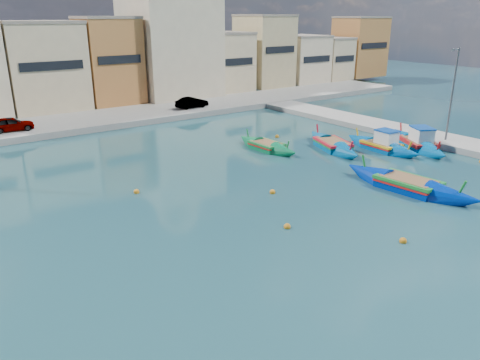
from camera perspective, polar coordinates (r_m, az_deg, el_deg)
name	(u,v)px	position (r m, az deg, el deg)	size (l,w,h in m)	color
ground	(366,219)	(26.24, 15.08, -4.67)	(160.00, 160.00, 0.00)	#14363D
north_quay	(125,116)	(51.37, -13.81, 7.55)	(80.00, 8.00, 0.60)	gray
north_townhouses	(149,62)	(60.06, -11.02, 13.95)	(83.20, 7.87, 10.19)	beige
church_block	(169,32)	(61.91, -8.60, 17.41)	(10.00, 10.00, 19.10)	beige
quay_street_lamp	(452,94)	(42.43, 24.42, 9.51)	(1.18, 0.16, 8.00)	#595B60
parked_cars	(43,121)	(47.19, -22.90, 6.68)	(31.29, 1.88, 1.30)	#4C1919
luzzu_turquoise_cabin	(418,144)	(41.60, 20.83, 4.16)	(6.00, 8.73, 2.86)	#005D9F
luzzu_blue_cabin	(382,146)	(39.92, 16.88, 3.97)	(2.25, 7.65, 2.68)	#00549F
luzzu_cyan_mid	(333,146)	(39.35, 11.22, 4.12)	(4.71, 8.54, 2.48)	#005A99
luzzu_green	(267,147)	(38.44, 3.27, 4.06)	(2.04, 6.97, 2.18)	#0A6F40
luzzu_blue_south	(408,186)	(31.29, 19.76, -0.65)	(2.92, 9.51, 2.70)	#00289E
mooring_buoys	(310,184)	(30.65, 8.57, -0.49)	(23.85, 19.70, 0.36)	orange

